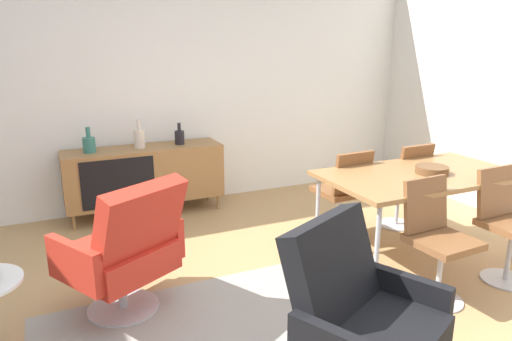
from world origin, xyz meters
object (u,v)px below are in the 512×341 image
(vase_ceramic_small, at_px, (180,137))
(dining_chair_front_left, at_px, (436,236))
(dining_chair_back_left, at_px, (344,191))
(vase_sculptural_dark, at_px, (89,144))
(sideboard, at_px, (145,174))
(lounge_chair_red, at_px, (125,248))
(dining_chair_front_right, at_px, (506,221))
(dining_table, at_px, (420,178))
(vase_cobalt, at_px, (139,138))
(wooden_bowl_on_table, at_px, (432,170))
(dining_chair_back_right, at_px, (404,181))
(armchair_black_shell, at_px, (361,319))

(vase_ceramic_small, bearing_deg, dining_chair_front_left, -66.45)
(dining_chair_back_left, bearing_deg, dining_chair_front_left, -90.31)
(vase_sculptural_dark, xyz_separation_m, dining_chair_back_left, (2.02, -1.42, -0.33))
(sideboard, relative_size, lounge_chair_red, 1.69)
(dining_chair_front_right, bearing_deg, dining_table, 121.90)
(vase_cobalt, bearing_deg, vase_ceramic_small, 0.00)
(vase_cobalt, distance_m, wooden_bowl_on_table, 2.81)
(sideboard, height_order, lounge_chair_red, lounge_chair_red)
(vase_cobalt, bearing_deg, dining_chair_front_left, -59.00)
(dining_chair_front_left, bearing_deg, vase_sculptural_dark, 128.43)
(dining_chair_back_right, bearing_deg, dining_chair_back_left, 180.00)
(dining_table, height_order, lounge_chair_red, lounge_chair_red)
(dining_table, distance_m, lounge_chair_red, 2.36)
(vase_ceramic_small, distance_m, dining_chair_front_left, 2.78)
(vase_ceramic_small, xyz_separation_m, dining_table, (1.46, -1.98, -0.10))
(sideboard, distance_m, wooden_bowl_on_table, 2.81)
(sideboard, relative_size, vase_sculptural_dark, 6.42)
(vase_ceramic_small, bearing_deg, lounge_chair_red, -115.86)
(vase_ceramic_small, relative_size, armchair_black_shell, 0.24)
(vase_ceramic_small, bearing_deg, dining_chair_back_right, -38.04)
(vase_ceramic_small, height_order, armchair_black_shell, vase_ceramic_small)
(dining_table, xyz_separation_m, lounge_chair_red, (-2.35, 0.14, -0.23))
(wooden_bowl_on_table, xyz_separation_m, dining_chair_back_left, (-0.42, 0.61, -0.30))
(dining_chair_back_left, bearing_deg, vase_sculptural_dark, 144.92)
(dining_table, relative_size, dining_chair_front_right, 1.87)
(armchair_black_shell, bearing_deg, dining_chair_back_left, 57.62)
(vase_sculptural_dark, height_order, dining_chair_front_left, vase_sculptural_dark)
(sideboard, distance_m, dining_chair_front_left, 2.94)
(lounge_chair_red, bearing_deg, dining_chair_back_left, 11.91)
(wooden_bowl_on_table, xyz_separation_m, armchair_black_shell, (-1.51, -1.12, -0.30))
(vase_cobalt, relative_size, dining_chair_front_left, 0.34)
(dining_chair_back_right, bearing_deg, vase_cobalt, 147.56)
(vase_sculptural_dark, relative_size, vase_ceramic_small, 1.09)
(dining_table, relative_size, dining_chair_front_left, 1.87)
(dining_chair_front_left, bearing_deg, vase_cobalt, 121.00)
(dining_chair_front_left, bearing_deg, dining_chair_back_left, 89.69)
(dining_chair_back_right, bearing_deg, vase_sculptural_dark, 152.46)
(vase_ceramic_small, bearing_deg, sideboard, -179.72)
(dining_table, height_order, wooden_bowl_on_table, wooden_bowl_on_table)
(vase_cobalt, relative_size, dining_chair_front_right, 0.34)
(dining_chair_back_left, bearing_deg, dining_chair_back_right, -0.00)
(dining_chair_back_right, relative_size, lounge_chair_red, 0.90)
(vase_cobalt, distance_m, armchair_black_shell, 3.19)
(sideboard, height_order, vase_sculptural_dark, vase_sculptural_dark)
(dining_chair_back_right, distance_m, dining_chair_front_right, 1.12)
(sideboard, distance_m, lounge_chair_red, 1.90)
(wooden_bowl_on_table, distance_m, dining_chair_front_right, 0.65)
(vase_ceramic_small, xyz_separation_m, dining_chair_front_left, (1.10, -2.53, -0.33))
(dining_table, bearing_deg, armchair_black_shell, -141.00)
(vase_cobalt, height_order, wooden_bowl_on_table, vase_cobalt)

